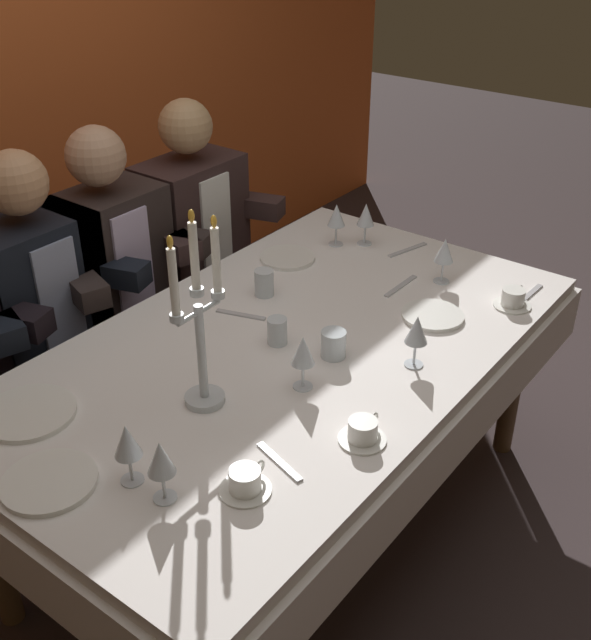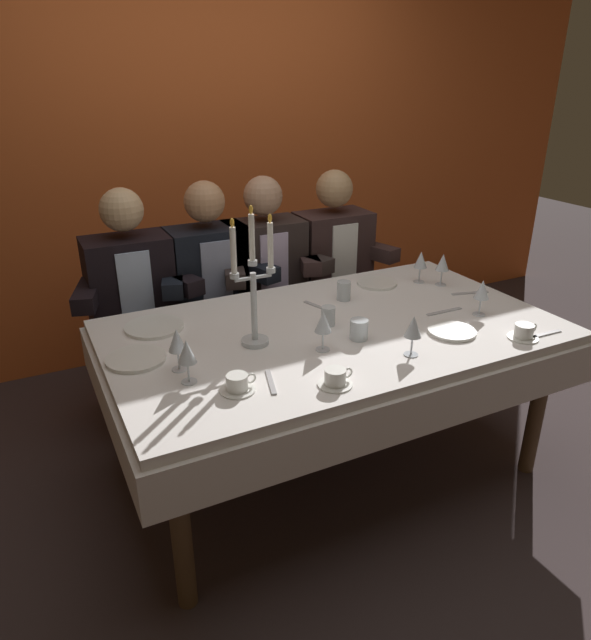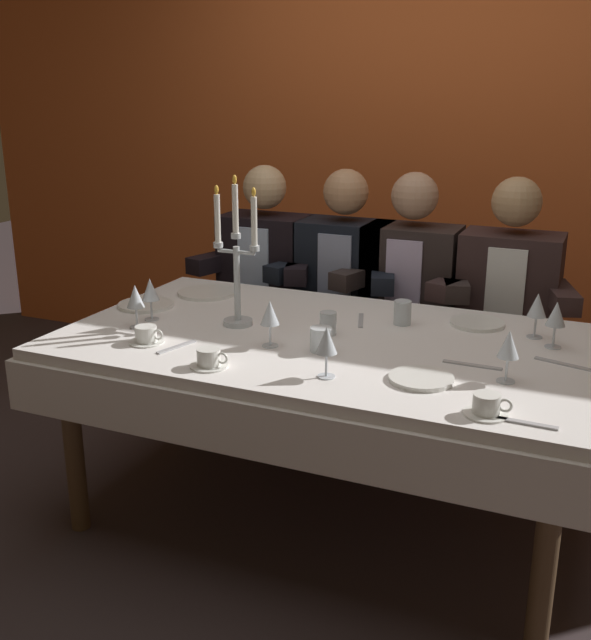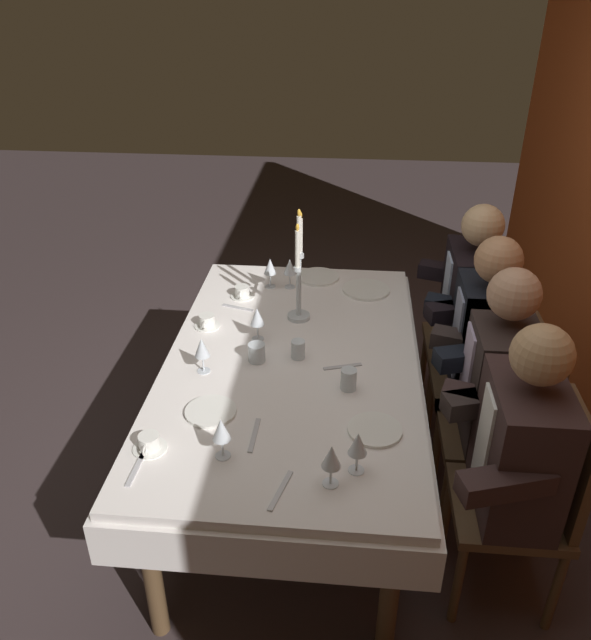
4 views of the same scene
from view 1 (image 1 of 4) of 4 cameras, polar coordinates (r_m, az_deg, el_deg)
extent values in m
plane|color=#392E2F|center=(2.81, -0.52, -14.66)|extent=(12.00, 12.00, 0.00)
cube|color=white|center=(2.35, -0.60, -2.21)|extent=(1.90, 1.10, 0.04)
cube|color=white|center=(2.41, -0.59, -4.40)|extent=(1.94, 1.14, 0.18)
cylinder|color=brown|center=(3.00, 15.87, -3.92)|extent=(0.07, 0.07, 0.70)
cylinder|color=brown|center=(3.33, 2.32, 1.02)|extent=(0.07, 0.07, 0.70)
cylinder|color=silver|center=(2.11, -6.78, -5.76)|extent=(0.11, 0.11, 0.02)
cylinder|color=silver|center=(2.03, -7.03, -2.34)|extent=(0.02, 0.02, 0.28)
cylinder|color=silver|center=(1.94, -7.36, 2.14)|extent=(0.04, 0.04, 0.02)
cylinder|color=white|center=(1.89, -7.56, 4.74)|extent=(0.02, 0.02, 0.18)
ellipsoid|color=yellow|center=(1.85, -7.78, 7.66)|extent=(0.02, 0.02, 0.03)
cylinder|color=silver|center=(1.99, -6.51, 1.03)|extent=(0.07, 0.01, 0.01)
cylinder|color=silver|center=(2.00, -5.81, 1.95)|extent=(0.04, 0.04, 0.02)
cylinder|color=white|center=(1.96, -5.96, 4.46)|extent=(0.02, 0.02, 0.18)
ellipsoid|color=yellow|center=(1.91, -6.13, 7.28)|extent=(0.02, 0.02, 0.03)
cylinder|color=silver|center=(1.94, -8.01, 0.16)|extent=(0.07, 0.01, 0.01)
cylinder|color=silver|center=(1.91, -8.83, 0.22)|extent=(0.04, 0.04, 0.02)
cylinder|color=white|center=(1.86, -9.07, 2.81)|extent=(0.02, 0.02, 0.18)
ellipsoid|color=yellow|center=(1.82, -9.34, 5.74)|extent=(0.02, 0.02, 0.03)
cylinder|color=white|center=(2.85, -0.59, 4.63)|extent=(0.20, 0.20, 0.01)
cylinder|color=white|center=(1.94, -17.76, -11.32)|extent=(0.23, 0.23, 0.01)
cylinder|color=white|center=(2.51, 10.10, 0.33)|extent=(0.20, 0.20, 0.01)
cylinder|color=white|center=(2.17, -19.13, -6.50)|extent=(0.25, 0.25, 0.01)
cylinder|color=silver|center=(2.99, 5.12, 5.67)|extent=(0.06, 0.06, 0.00)
cylinder|color=silver|center=(2.97, 5.15, 6.36)|extent=(0.01, 0.01, 0.07)
cone|color=silver|center=(2.94, 5.22, 7.79)|extent=(0.07, 0.07, 0.08)
cylinder|color=#E0D172|center=(2.95, 5.20, 7.35)|extent=(0.04, 0.04, 0.03)
cylinder|color=silver|center=(1.84, -9.62, -12.82)|extent=(0.06, 0.06, 0.00)
cylinder|color=silver|center=(1.81, -9.73, -11.91)|extent=(0.01, 0.01, 0.07)
cone|color=silver|center=(1.76, -9.96, -9.99)|extent=(0.07, 0.07, 0.08)
cylinder|color=#E0D172|center=(1.78, -9.89, -10.59)|extent=(0.04, 0.04, 0.03)
cylinder|color=silver|center=(2.16, 0.54, -4.92)|extent=(0.06, 0.06, 0.00)
cylinder|color=silver|center=(2.13, 0.55, -4.06)|extent=(0.01, 0.01, 0.07)
cone|color=silver|center=(2.09, 0.56, -2.25)|extent=(0.07, 0.07, 0.08)
cylinder|color=silver|center=(1.90, -11.97, -11.50)|extent=(0.06, 0.06, 0.00)
cylinder|color=silver|center=(1.87, -12.10, -10.60)|extent=(0.01, 0.01, 0.07)
cone|color=silver|center=(1.82, -12.37, -8.70)|extent=(0.07, 0.07, 0.08)
cylinder|color=maroon|center=(1.84, -12.29, -9.29)|extent=(0.04, 0.04, 0.03)
cylinder|color=silver|center=(2.27, 8.73, -3.27)|extent=(0.06, 0.06, 0.00)
cylinder|color=silver|center=(2.25, 8.80, -2.43)|extent=(0.01, 0.01, 0.07)
cone|color=silver|center=(2.21, 8.97, -0.69)|extent=(0.07, 0.07, 0.08)
cylinder|color=silver|center=(2.97, 2.98, 5.64)|extent=(0.06, 0.06, 0.00)
cylinder|color=silver|center=(2.96, 3.00, 6.34)|extent=(0.01, 0.01, 0.07)
cone|color=silver|center=(2.93, 3.05, 7.77)|extent=(0.07, 0.07, 0.08)
cylinder|color=silver|center=(2.74, 10.72, 2.84)|extent=(0.06, 0.06, 0.00)
cylinder|color=silver|center=(2.72, 10.80, 3.58)|extent=(0.01, 0.01, 0.07)
cone|color=silver|center=(2.69, 10.96, 5.10)|extent=(0.07, 0.07, 0.08)
cylinder|color=#E0D172|center=(2.70, 10.91, 4.63)|extent=(0.04, 0.04, 0.03)
cylinder|color=silver|center=(2.59, -2.33, 2.77)|extent=(0.07, 0.07, 0.09)
cylinder|color=silver|center=(2.27, 2.82, -1.79)|extent=(0.07, 0.07, 0.08)
cylinder|color=silver|center=(2.33, -1.36, -0.83)|extent=(0.06, 0.06, 0.08)
cylinder|color=white|center=(2.64, 15.71, 1.06)|extent=(0.12, 0.12, 0.01)
cylinder|color=white|center=(2.63, 15.80, 1.64)|extent=(0.08, 0.08, 0.05)
torus|color=white|center=(2.67, 16.24, 2.10)|extent=(0.04, 0.01, 0.04)
cylinder|color=white|center=(1.98, 4.95, -8.79)|extent=(0.12, 0.12, 0.01)
cylinder|color=white|center=(1.96, 4.99, -8.10)|extent=(0.08, 0.08, 0.05)
torus|color=white|center=(1.99, 5.78, -7.31)|extent=(0.04, 0.01, 0.04)
cylinder|color=white|center=(1.84, -3.73, -12.42)|extent=(0.12, 0.12, 0.01)
cylinder|color=white|center=(1.82, -3.76, -11.72)|extent=(0.08, 0.08, 0.05)
torus|color=white|center=(1.84, -2.74, -10.83)|extent=(0.04, 0.01, 0.04)
cube|color=#B7B7BC|center=(1.91, -1.21, -10.43)|extent=(0.06, 0.17, 0.01)
cube|color=#B7B7BC|center=(2.68, 7.78, 2.51)|extent=(0.19, 0.02, 0.01)
cube|color=#B7B7BC|center=(2.49, -4.07, 0.40)|extent=(0.07, 0.17, 0.01)
cube|color=#B7B7BC|center=(2.73, 16.95, 1.83)|extent=(0.17, 0.02, 0.01)
cube|color=#B7B7BC|center=(2.95, 8.29, 5.16)|extent=(0.19, 0.07, 0.01)
cylinder|color=brown|center=(2.83, -18.48, -10.48)|extent=(0.04, 0.04, 0.42)
cube|color=black|center=(2.59, -20.82, 0.19)|extent=(0.19, 0.34, 0.08)
cylinder|color=brown|center=(2.85, -17.61, -9.96)|extent=(0.04, 0.04, 0.42)
cylinder|color=brown|center=(3.01, -12.19, -6.62)|extent=(0.04, 0.04, 0.42)
cylinder|color=brown|center=(3.25, -16.45, -4.16)|extent=(0.04, 0.04, 0.42)
cube|color=brown|center=(2.91, -17.66, -3.27)|extent=(0.42, 0.42, 0.04)
cube|color=brown|center=(2.94, -20.61, 1.93)|extent=(0.38, 0.04, 0.44)
cube|color=black|center=(2.77, -18.59, 1.73)|extent=(0.42, 0.26, 0.54)
cube|color=#8991AF|center=(2.66, -16.98, 1.46)|extent=(0.16, 0.01, 0.40)
sphere|color=tan|center=(2.61, -20.05, 9.53)|extent=(0.21, 0.21, 0.21)
cube|color=black|center=(2.79, -13.92, 3.62)|extent=(0.19, 0.34, 0.08)
cylinder|color=brown|center=(2.99, -12.69, -6.94)|extent=(0.04, 0.04, 0.42)
cylinder|color=brown|center=(3.18, -7.87, -3.88)|extent=(0.04, 0.04, 0.42)
cylinder|color=brown|center=(3.23, -16.94, -4.44)|extent=(0.04, 0.04, 0.42)
cylinder|color=brown|center=(3.41, -12.22, -1.76)|extent=(0.04, 0.04, 0.42)
cube|color=brown|center=(3.07, -12.91, -0.65)|extent=(0.42, 0.42, 0.04)
cube|color=brown|center=(3.10, -15.74, 4.27)|extent=(0.38, 0.04, 0.44)
cube|color=#2B2220|center=(2.94, -13.56, 4.20)|extent=(0.42, 0.26, 0.54)
cube|color=silver|center=(2.83, -11.84, 4.04)|extent=(0.16, 0.01, 0.40)
sphere|color=tan|center=(2.79, -14.57, 11.67)|extent=(0.21, 0.21, 0.21)
cube|color=#2B2220|center=(2.73, -15.75, 2.72)|extent=(0.19, 0.34, 0.08)
cube|color=#2B2220|center=(2.98, -9.20, 5.93)|extent=(0.19, 0.34, 0.08)
cylinder|color=brown|center=(3.22, -6.91, -3.27)|extent=(0.04, 0.04, 0.42)
cylinder|color=brown|center=(3.45, -2.81, -0.63)|extent=(0.04, 0.04, 0.42)
cylinder|color=brown|center=(3.45, -11.26, -1.21)|extent=(0.04, 0.04, 0.42)
cylinder|color=brown|center=(3.66, -7.16, 1.14)|extent=(0.04, 0.04, 0.42)
cube|color=brown|center=(3.33, -7.29, 2.46)|extent=(0.42, 0.42, 0.04)
cube|color=brown|center=(3.35, -9.93, 7.00)|extent=(0.38, 0.04, 0.44)
cube|color=#322221|center=(3.20, -7.63, 7.04)|extent=(0.42, 0.26, 0.54)
cube|color=white|center=(3.10, -5.85, 6.98)|extent=(0.16, 0.01, 0.40)
sphere|color=tan|center=(3.06, -8.15, 14.00)|extent=(0.21, 0.21, 0.21)
cube|color=#322221|center=(2.98, -9.22, 5.91)|extent=(0.19, 0.34, 0.08)
cube|color=#322221|center=(3.27, -3.70, 8.53)|extent=(0.19, 0.34, 0.08)
camera|label=2|loc=(0.85, 87.00, -17.77)|focal=32.10mm
camera|label=3|loc=(2.76, 62.13, 6.37)|focal=42.16mm
camera|label=4|loc=(4.14, 19.94, 32.76)|focal=35.36mm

